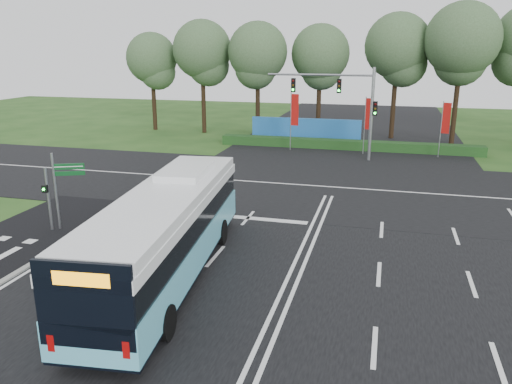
{
  "coord_description": "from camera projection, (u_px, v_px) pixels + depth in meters",
  "views": [
    {
      "loc": [
        3.2,
        -18.03,
        8.33
      ],
      "look_at": [
        -2.09,
        2.0,
        2.35
      ],
      "focal_mm": 35.0,
      "sensor_mm": 36.0,
      "label": 1
    }
  ],
  "objects": [
    {
      "name": "ground",
      "position": [
        294.0,
        266.0,
        19.84
      ],
      "size": [
        120.0,
        120.0,
        0.0
      ],
      "primitive_type": "plane",
      "color": "#214717",
      "rests_on": "ground"
    },
    {
      "name": "hedge",
      "position": [
        347.0,
        145.0,
        42.49
      ],
      "size": [
        22.0,
        1.2,
        0.8
      ],
      "primitive_type": "cube",
      "color": "#163C16",
      "rests_on": "ground"
    },
    {
      "name": "banner_flag_right",
      "position": [
        445.0,
        121.0,
        38.46
      ],
      "size": [
        0.63,
        0.26,
        4.43
      ],
      "rotation": [
        0.0,
        0.0,
        -0.34
      ],
      "color": "gray",
      "rests_on": "ground"
    },
    {
      "name": "road_main",
      "position": [
        294.0,
        265.0,
        19.84
      ],
      "size": [
        20.0,
        120.0,
        0.04
      ],
      "primitive_type": "cube",
      "color": "black",
      "rests_on": "ground"
    },
    {
      "name": "blue_hoarding",
      "position": [
        305.0,
        130.0,
        45.6
      ],
      "size": [
        10.0,
        0.3,
        2.2
      ],
      "primitive_type": "cube",
      "color": "#1F61AB",
      "rests_on": "ground"
    },
    {
      "name": "banner_flag_mid",
      "position": [
        368.0,
        117.0,
        39.75
      ],
      "size": [
        0.65,
        0.3,
        4.64
      ],
      "rotation": [
        0.0,
        0.0,
        -0.39
      ],
      "color": "gray",
      "rests_on": "ground"
    },
    {
      "name": "pedestrian_signal",
      "position": [
        48.0,
        197.0,
        23.15
      ],
      "size": [
        0.27,
        0.4,
        3.08
      ],
      "rotation": [
        0.0,
        0.0,
        0.15
      ],
      "color": "gray",
      "rests_on": "ground"
    },
    {
      "name": "street_sign",
      "position": [
        62.0,
        181.0,
        23.2
      ],
      "size": [
        1.34,
        0.64,
        3.72
      ],
      "rotation": [
        0.0,
        0.0,
        0.41
      ],
      "color": "gray",
      "rests_on": "ground"
    },
    {
      "name": "city_bus",
      "position": [
        167.0,
        232.0,
        18.31
      ],
      "size": [
        4.01,
        12.91,
        3.65
      ],
      "rotation": [
        0.0,
        0.0,
        0.11
      ],
      "color": "#5DBED9",
      "rests_on": "ground"
    },
    {
      "name": "kerb_strip",
      "position": [
        26.0,
        268.0,
        19.52
      ],
      "size": [
        0.25,
        18.0,
        0.12
      ],
      "primitive_type": "cube",
      "color": "gray",
      "rests_on": "ground"
    },
    {
      "name": "banner_flag_left",
      "position": [
        294.0,
        113.0,
        41.23
      ],
      "size": [
        0.7,
        0.21,
        4.83
      ],
      "rotation": [
        0.0,
        0.0,
        -0.23
      ],
      "color": "gray",
      "rests_on": "ground"
    },
    {
      "name": "traffic_light_gantry",
      "position": [
        348.0,
        99.0,
        37.54
      ],
      "size": [
        8.41,
        0.28,
        7.0
      ],
      "color": "gray",
      "rests_on": "ground"
    },
    {
      "name": "eucalyptus_row",
      "position": [
        415.0,
        47.0,
        44.33
      ],
      "size": [
        52.99,
        8.22,
        12.22
      ],
      "color": "black",
      "rests_on": "ground"
    },
    {
      "name": "road_cross",
      "position": [
        329.0,
        187.0,
        30.98
      ],
      "size": [
        120.0,
        14.0,
        0.05
      ],
      "primitive_type": "cube",
      "color": "black",
      "rests_on": "ground"
    }
  ]
}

